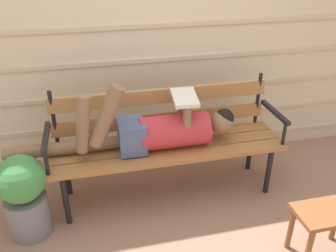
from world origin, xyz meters
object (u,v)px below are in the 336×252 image
Objects in this scene: footstool at (327,220)px; potted_plant at (24,194)px; reclining_person at (155,130)px; park_bench at (166,137)px.

footstool is 2.04m from potted_plant.
reclining_person reaches higher than footstool.
potted_plant is (-1.08, -0.28, -0.17)m from park_bench.
park_bench reaches higher than potted_plant.
potted_plant is (-1.93, 0.67, 0.04)m from footstool.
park_bench reaches higher than footstool.
park_bench is at bearing 34.74° from reclining_person.
potted_plant is (-0.98, -0.21, -0.28)m from reclining_person.
potted_plant is at bearing -165.38° from park_bench.
footstool is (0.85, -0.95, -0.21)m from park_bench.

